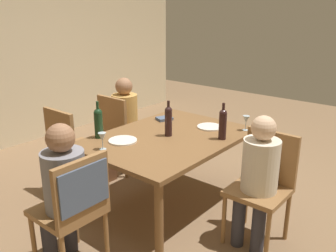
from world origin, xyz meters
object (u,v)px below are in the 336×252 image
wine_glass_centre (102,138)px  chair_near (264,180)px  wine_bottle_short_olive (223,123)px  chair_far_right (120,128)px  person_man_guest (63,186)px  person_man_bearded (258,173)px  dinner_plate_host (210,127)px  person_woman_host (127,117)px  wine_glass_near_left (246,120)px  dinner_plate_guest_left (123,141)px  wine_bottle_tall_green (168,120)px  dining_table (168,144)px  handbag (105,168)px  wine_bottle_dark_red (98,122)px  chair_far_left (70,144)px  chair_left_end (77,200)px

wine_glass_centre → chair_near: bearing=-59.0°
chair_near → wine_bottle_short_olive: 0.63m
chair_far_right → wine_bottle_short_olive: wine_bottle_short_olive is taller
person_man_guest → person_man_bearded: bearing=-40.7°
wine_bottle_short_olive → wine_glass_centre: 1.08m
wine_bottle_short_olive → dinner_plate_host: size_ratio=1.35×
person_woman_host → wine_glass_near_left: (0.24, -1.42, 0.18)m
wine_glass_near_left → dinner_plate_guest_left: (-0.98, 0.71, -0.10)m
wine_bottle_tall_green → dinner_plate_host: bearing=-20.2°
person_man_bearded → wine_glass_near_left: 0.81m
person_man_guest → dinner_plate_host: (1.62, -0.19, 0.07)m
dining_table → handbag: bearing=89.8°
person_man_guest → wine_glass_centre: 0.60m
person_man_bearded → wine_bottle_dark_red: person_man_bearded is taller
person_man_bearded → wine_bottle_tall_green: size_ratio=3.25×
person_man_bearded → chair_far_right: bearing=-8.6°
chair_near → wine_glass_near_left: size_ratio=6.17×
person_man_guest → dinner_plate_guest_left: size_ratio=4.37×
wine_glass_centre → dinner_plate_host: bearing=-19.4°
chair_far_right → dinner_plate_host: size_ratio=3.64×
person_man_guest → wine_bottle_dark_red: person_man_guest is taller
person_man_bearded → wine_glass_near_left: bearing=-54.2°
wine_bottle_dark_red → chair_far_left: bearing=89.8°
dining_table → person_man_bearded: (-0.03, -0.94, -0.00)m
chair_near → person_woman_host: 1.91m
chair_left_end → wine_bottle_short_olive: bearing=-12.3°
person_woman_host → wine_bottle_tall_green: 1.03m
wine_bottle_tall_green → chair_left_end: bearing=-173.7°
person_woman_host → wine_bottle_short_olive: size_ratio=3.26×
chair_left_end → handbag: size_ratio=3.29×
wine_bottle_dark_red → wine_glass_centre: bearing=-124.7°
person_woman_host → person_man_guest: (-1.52, -0.92, 0.01)m
handbag → wine_bottle_dark_red: bearing=-132.8°
wine_bottle_short_olive → wine_glass_centre: wine_bottle_short_olive is taller
wine_bottle_dark_red → chair_left_end: bearing=-140.4°
dining_table → chair_near: (0.09, -0.94, -0.11)m
person_woman_host → person_man_bearded: size_ratio=1.01×
chair_left_end → dinner_plate_guest_left: size_ratio=3.56×
wine_bottle_dark_red → dinner_plate_guest_left: bearing=-73.9°
chair_left_end → person_woman_host: 1.86m
chair_far_right → dinner_plate_host: bearing=10.5°
person_woman_host → person_man_bearded: bearing=-11.9°
dining_table → wine_bottle_dark_red: wine_bottle_dark_red is taller
chair_far_left → wine_glass_centre: chair_far_left is taller
person_woman_host → person_man_guest: 1.78m
person_man_bearded → dinner_plate_guest_left: 1.22m
dinner_plate_host → dinner_plate_guest_left: (-0.83, 0.39, 0.00)m
person_man_bearded → wine_bottle_short_olive: bearing=-29.0°
chair_left_end → wine_bottle_short_olive: 1.47m
wine_glass_centre → handbag: (0.61, 0.72, -0.72)m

